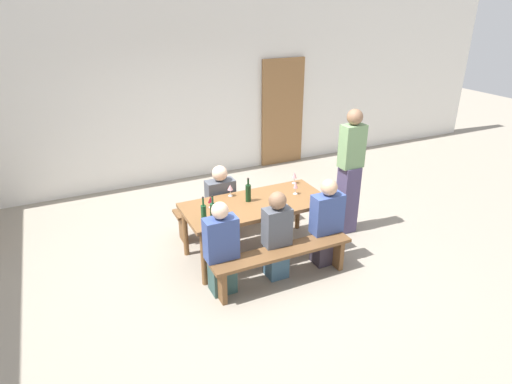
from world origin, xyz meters
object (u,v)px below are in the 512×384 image
bench_near (282,257)px  seated_guest_near_0 (221,251)px  wooden_door (283,113)px  wine_glass_0 (294,175)px  wine_bottle_0 (213,211)px  wine_glass_3 (211,200)px  seated_guest_near_1 (277,237)px  tasting_table (256,208)px  bench_far (235,208)px  wine_bottle_1 (248,193)px  seated_guest_far_0 (221,205)px  wine_glass_2 (230,188)px  wine_bottle_2 (204,213)px  wine_glass_1 (296,185)px  standing_host (350,173)px  seated_guest_near_2 (326,224)px

bench_near → seated_guest_near_0: seated_guest_near_0 is taller
wooden_door → wine_glass_0: (-1.23, -2.61, -0.18)m
wine_bottle_0 → wine_glass_3: size_ratio=2.15×
seated_guest_near_0 → seated_guest_near_1: (0.70, -0.00, 0.01)m
tasting_table → bench_near: 0.79m
bench_far → wine_glass_0: 1.00m
tasting_table → wine_bottle_1: size_ratio=5.86×
bench_near → wine_bottle_0: size_ratio=5.61×
wine_bottle_0 → seated_guest_near_1: (0.65, -0.38, -0.31)m
tasting_table → seated_guest_far_0: bearing=114.9°
wine_bottle_1 → wine_glass_3: 0.50m
wine_bottle_1 → wine_glass_2: wine_bottle_1 is taller
wine_bottle_1 → bench_near: bearing=-85.1°
bench_far → seated_guest_near_0: 1.49m
wooden_door → tasting_table: wooden_door is taller
wine_bottle_2 → seated_guest_near_0: 0.50m
wine_glass_2 → seated_guest_near_0: size_ratio=0.14×
wine_glass_3 → seated_guest_near_1: size_ratio=0.13×
wine_bottle_2 → seated_guest_far_0: seated_guest_far_0 is taller
wine_bottle_1 → wine_glass_1: size_ratio=1.79×
tasting_table → wine_bottle_2: wine_bottle_2 is taller
tasting_table → seated_guest_far_0: seated_guest_far_0 is taller
bench_far → wine_glass_1: wine_glass_1 is taller
wooden_door → seated_guest_near_1: (-1.99, -3.52, -0.50)m
tasting_table → wine_bottle_1: 0.23m
tasting_table → wine_bottle_1: bearing=129.0°
wine_bottle_1 → seated_guest_near_0: seated_guest_near_0 is taller
wine_bottle_1 → seated_guest_near_0: size_ratio=0.28×
wine_bottle_1 → seated_guest_near_1: bearing=-84.3°
bench_far → seated_guest_far_0: size_ratio=1.61×
tasting_table → wine_bottle_0: (-0.66, -0.20, 0.19)m
seated_guest_near_0 → wooden_door: bearing=-37.4°
bench_far → wine_glass_0: wine_glass_0 is taller
wooden_door → standing_host: size_ratio=1.16×
wooden_door → wine_glass_1: bearing=-115.5°
bench_near → wine_glass_2: wine_glass_2 is taller
bench_far → wine_glass_0: size_ratio=10.20×
wine_bottle_2 → seated_guest_near_1: 0.91m
seated_guest_near_2 → seated_guest_far_0: size_ratio=1.06×
bench_near → standing_host: standing_host is taller
wooden_door → wine_glass_1: size_ratio=11.80×
tasting_table → bench_far: size_ratio=1.06×
wine_glass_1 → wine_glass_3: 1.16m
bench_far → wine_glass_2: (-0.22, -0.39, 0.52)m
wine_glass_0 → wine_bottle_1: bearing=-162.9°
wine_bottle_0 → wine_bottle_1: wine_bottle_1 is taller
wine_bottle_1 → seated_guest_near_0: 0.98m
wine_glass_3 → seated_guest_near_2: bearing=-28.6°
wine_bottle_0 → wine_bottle_2: wine_bottle_2 is taller
bench_far → seated_guest_far_0: seated_guest_far_0 is taller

